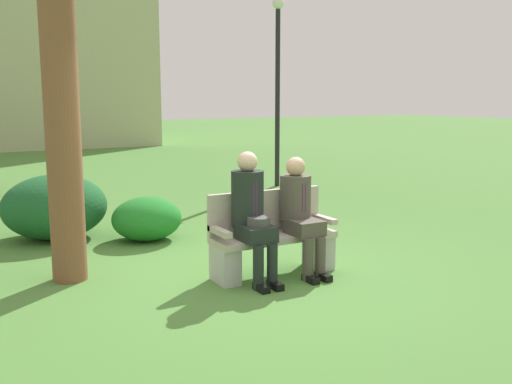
{
  "coord_description": "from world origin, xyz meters",
  "views": [
    {
      "loc": [
        -3.0,
        -5.33,
        1.92
      ],
      "look_at": [
        0.14,
        0.38,
        0.85
      ],
      "focal_mm": 41.39,
      "sensor_mm": 36.0,
      "label": 1
    }
  ],
  "objects_px": {
    "shrub_mid_lawn": "(147,219)",
    "shrub_near_bench": "(55,207)",
    "park_bench": "(272,238)",
    "street_lamp": "(278,74)",
    "seated_man_left": "(252,211)",
    "seated_man_right": "(300,209)"
  },
  "relations": [
    {
      "from": "seated_man_left",
      "to": "street_lamp",
      "type": "height_order",
      "value": "street_lamp"
    },
    {
      "from": "seated_man_left",
      "to": "seated_man_right",
      "type": "distance_m",
      "value": 0.59
    },
    {
      "from": "seated_man_right",
      "to": "street_lamp",
      "type": "xyz_separation_m",
      "value": [
        3.01,
        5.51,
        1.66
      ]
    },
    {
      "from": "seated_man_right",
      "to": "seated_man_left",
      "type": "bearing_deg",
      "value": 179.74
    },
    {
      "from": "shrub_mid_lawn",
      "to": "shrub_near_bench",
      "type": "bearing_deg",
      "value": 146.7
    },
    {
      "from": "seated_man_left",
      "to": "street_lamp",
      "type": "relative_size",
      "value": 0.35
    },
    {
      "from": "seated_man_right",
      "to": "street_lamp",
      "type": "relative_size",
      "value": 0.32
    },
    {
      "from": "seated_man_left",
      "to": "shrub_mid_lawn",
      "type": "xyz_separation_m",
      "value": [
        -0.39,
        2.22,
        -0.46
      ]
    },
    {
      "from": "park_bench",
      "to": "street_lamp",
      "type": "bearing_deg",
      "value": 58.59
    },
    {
      "from": "seated_man_left",
      "to": "shrub_near_bench",
      "type": "height_order",
      "value": "seated_man_left"
    },
    {
      "from": "shrub_mid_lawn",
      "to": "street_lamp",
      "type": "xyz_separation_m",
      "value": [
        3.99,
        3.28,
        2.07
      ]
    },
    {
      "from": "park_bench",
      "to": "shrub_near_bench",
      "type": "relative_size",
      "value": 0.98
    },
    {
      "from": "park_bench",
      "to": "street_lamp",
      "type": "height_order",
      "value": "street_lamp"
    },
    {
      "from": "park_bench",
      "to": "shrub_near_bench",
      "type": "xyz_separation_m",
      "value": [
        -1.76,
        2.8,
        0.04
      ]
    },
    {
      "from": "street_lamp",
      "to": "shrub_mid_lawn",
      "type": "bearing_deg",
      "value": -140.57
    },
    {
      "from": "shrub_mid_lawn",
      "to": "seated_man_left",
      "type": "bearing_deg",
      "value": -80.05
    },
    {
      "from": "park_bench",
      "to": "shrub_mid_lawn",
      "type": "relative_size",
      "value": 1.46
    },
    {
      "from": "shrub_near_bench",
      "to": "street_lamp",
      "type": "height_order",
      "value": "street_lamp"
    },
    {
      "from": "park_bench",
      "to": "street_lamp",
      "type": "relative_size",
      "value": 0.35
    },
    {
      "from": "shrub_near_bench",
      "to": "street_lamp",
      "type": "distance_m",
      "value": 5.99
    },
    {
      "from": "shrub_near_bench",
      "to": "shrub_mid_lawn",
      "type": "xyz_separation_m",
      "value": [
        1.06,
        -0.69,
        -0.14
      ]
    },
    {
      "from": "park_bench",
      "to": "shrub_near_bench",
      "type": "bearing_deg",
      "value": 122.13
    }
  ]
}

